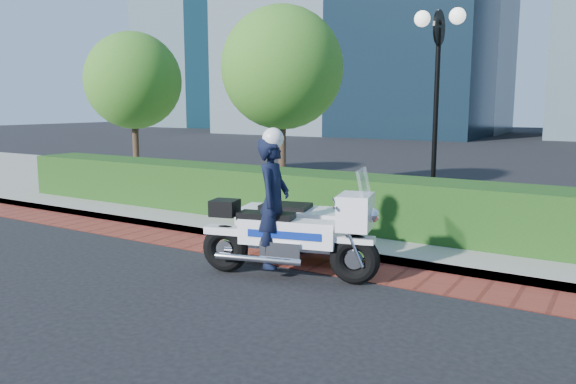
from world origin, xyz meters
The scene contains 8 objects.
ground centered at (0.00, 0.00, 0.00)m, with size 120.00×120.00×0.00m, color black.
brick_strip centered at (0.00, 1.50, 0.01)m, with size 60.00×1.00×0.01m, color maroon.
sidewalk centered at (0.00, 6.00, 0.07)m, with size 60.00×8.00×0.15m, color gray.
hedge_main centered at (0.00, 3.60, 0.65)m, with size 18.00×1.20×1.00m, color #1B3210.
lamppost centered at (1.00, 5.20, 2.96)m, with size 1.02×0.70×4.21m.
tree_a centered at (-9.00, 6.50, 3.22)m, with size 3.00×3.00×4.58m.
tree_b centered at (-3.50, 6.50, 3.43)m, with size 3.20×3.20×4.89m.
police_motorcycle centered at (0.11, 0.95, 0.75)m, with size 2.68×1.94×2.18m.
Camera 1 is at (4.47, -6.12, 2.51)m, focal length 35.00 mm.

